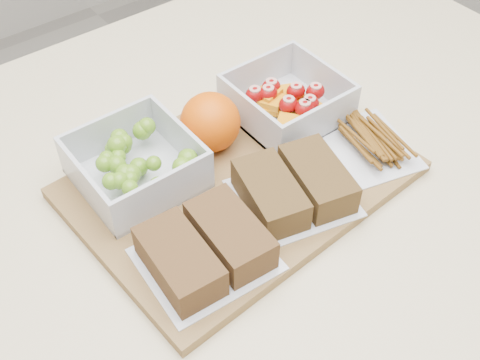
{
  "coord_description": "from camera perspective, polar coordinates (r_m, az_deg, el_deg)",
  "views": [
    {
      "loc": [
        -0.33,
        -0.43,
        1.48
      ],
      "look_at": [
        -0.01,
        -0.01,
        0.93
      ],
      "focal_mm": 45.0,
      "sensor_mm": 36.0,
      "label": 1
    }
  ],
  "objects": [
    {
      "name": "fruit_container",
      "position": [
        0.86,
        4.44,
        7.39
      ],
      "size": [
        0.14,
        0.14,
        0.06
      ],
      "color": "silver",
      "rests_on": "cutting_board"
    },
    {
      "name": "cutting_board",
      "position": [
        0.79,
        0.03,
        0.06
      ],
      "size": [
        0.44,
        0.33,
        0.02
      ],
      "primitive_type": "cube",
      "rotation": [
        0.0,
        0.0,
        0.06
      ],
      "color": "olive",
      "rests_on": "counter"
    },
    {
      "name": "grape_container",
      "position": [
        0.78,
        -9.86,
        1.51
      ],
      "size": [
        0.14,
        0.14,
        0.06
      ],
      "color": "silver",
      "rests_on": "cutting_board"
    },
    {
      "name": "sandwich_bag_left",
      "position": [
        0.68,
        -3.32,
        -6.49
      ],
      "size": [
        0.15,
        0.14,
        0.04
      ],
      "color": "silver",
      "rests_on": "cutting_board"
    },
    {
      "name": "counter",
      "position": [
        1.17,
        0.09,
        -15.6
      ],
      "size": [
        1.2,
        0.9,
        0.9
      ],
      "primitive_type": "cube",
      "color": "beige",
      "rests_on": "ground"
    },
    {
      "name": "orange",
      "position": [
        0.8,
        -2.84,
        5.49
      ],
      "size": [
        0.08,
        0.08,
        0.08
      ],
      "primitive_type": "sphere",
      "color": "#EA5705",
      "rests_on": "cutting_board"
    },
    {
      "name": "pretzel_bag",
      "position": [
        0.83,
        12.13,
        3.71
      ],
      "size": [
        0.14,
        0.16,
        0.03
      ],
      "color": "silver",
      "rests_on": "cutting_board"
    },
    {
      "name": "sandwich_bag_center",
      "position": [
        0.75,
        5.13,
        -0.65
      ],
      "size": [
        0.17,
        0.16,
        0.04
      ],
      "color": "silver",
      "rests_on": "cutting_board"
    }
  ]
}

